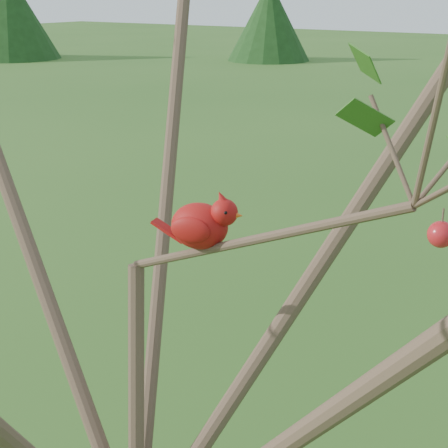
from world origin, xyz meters
The scene contains 3 objects.
crabapple_tree centered at (0.03, -0.02, 2.12)m, with size 2.35×2.05×2.95m.
cardinal centered at (0.13, 0.09, 2.08)m, with size 0.19×0.11×0.13m.
distant_trees centered at (-6.71, 21.97, 1.50)m, with size 40.22×15.86×3.27m.
Camera 1 is at (0.85, -0.92, 2.51)m, focal length 55.00 mm.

